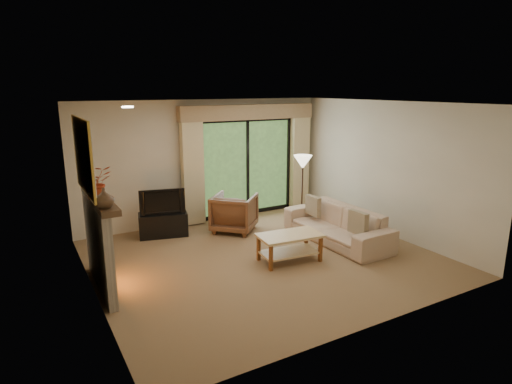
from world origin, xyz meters
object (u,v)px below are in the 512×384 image
armchair (234,213)px  sofa (337,225)px  media_console (163,225)px  coffee_table (289,248)px

armchair → sofa: (1.40, -1.49, -0.05)m
media_console → armchair: bearing=-3.1°
media_console → armchair: size_ratio=1.11×
sofa → coffee_table: (-1.31, -0.36, -0.09)m
sofa → armchair: bearing=-137.8°
media_console → sofa: 3.35m
armchair → sofa: size_ratio=0.37×
armchair → coffee_table: (0.09, -1.85, -0.14)m
coffee_table → armchair: bearing=98.5°
armchair → coffee_table: 1.86m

